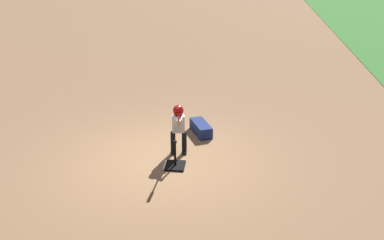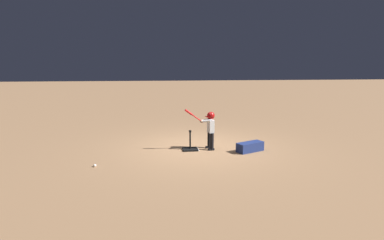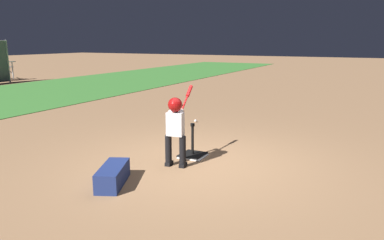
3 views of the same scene
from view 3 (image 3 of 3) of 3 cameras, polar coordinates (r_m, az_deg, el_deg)
ground_plane at (r=6.44m, az=1.30°, el=-6.60°), size 90.00×90.00×0.00m
home_plate at (r=6.78m, az=0.16°, el=-5.54°), size 0.46×0.46×0.02m
batting_tee at (r=6.80m, az=0.08°, el=-4.91°), size 0.46×0.41×0.61m
batter_child at (r=6.13m, az=-2.46°, el=-0.40°), size 0.93×0.37×1.28m
baseball at (r=9.60m, az=0.54°, el=-0.13°), size 0.07×0.07×0.07m
equipment_bag at (r=5.60m, az=-11.98°, el=-8.26°), size 0.90×0.63×0.28m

